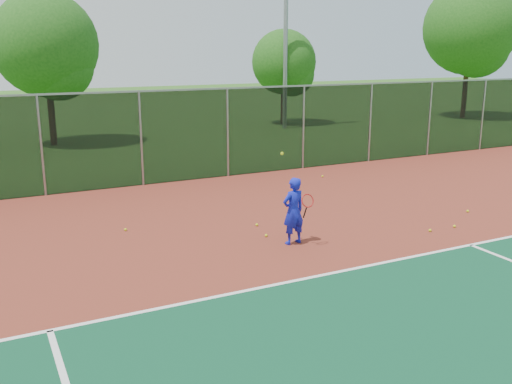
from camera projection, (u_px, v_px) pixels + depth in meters
court_apron at (435, 277)px, 11.07m from camera, size 30.00×20.00×0.02m
fence_back at (228, 132)px, 19.37m from camera, size 30.00×0.06×3.03m
tennis_player at (293, 211)px, 12.74m from camera, size 0.60×0.63×2.11m
practice_ball_0 at (126, 230)px, 13.80m from camera, size 0.07×0.07×0.07m
practice_ball_1 at (323, 176)px, 19.54m from camera, size 0.07×0.07×0.07m
practice_ball_2 at (468, 211)px, 15.36m from camera, size 0.07×0.07×0.07m
practice_ball_3 at (430, 230)px, 13.74m from camera, size 0.07×0.07×0.07m
practice_ball_4 at (266, 235)px, 13.36m from camera, size 0.07×0.07×0.07m
practice_ball_5 at (257, 225)px, 14.17m from camera, size 0.07×0.07×0.07m
practice_ball_6 at (454, 226)px, 14.06m from camera, size 0.07×0.07×0.07m
floodlight_n at (286, 4)px, 30.00m from camera, size 0.90×0.40×11.62m
tree_back_left at (48, 50)px, 25.16m from camera, size 4.62×4.62×6.78m
tree_back_mid at (286, 65)px, 32.52m from camera, size 3.67×3.67×5.40m
tree_back_right at (472, 32)px, 35.06m from camera, size 5.71×5.71×8.39m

